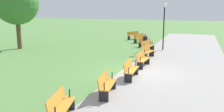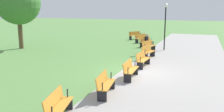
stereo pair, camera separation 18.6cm
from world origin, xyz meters
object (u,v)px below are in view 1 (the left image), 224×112
at_px(bench_8, 61,106).
at_px(bench_5, 142,59).
at_px(bench_2, 145,41).
at_px(bench_6, 130,69).
at_px(bench_0, 133,35).
at_px(tree_0, 16,3).
at_px(bench_7, 106,84).
at_px(bench_1, 140,38).
at_px(person_seated, 146,40).
at_px(lamp_post, 164,18).
at_px(bench_3, 147,46).
at_px(bench_4, 147,52).

bearing_deg(bench_8, bench_5, 159.06).
distance_m(bench_2, bench_6, 10.40).
relative_size(bench_0, tree_0, 0.27).
distance_m(bench_2, bench_7, 12.95).
xyz_separation_m(bench_1, tree_0, (7.48, -9.00, 3.52)).
distance_m(bench_1, person_seated, 2.70).
bearing_deg(lamp_post, bench_7, -2.73).
relative_size(bench_3, bench_5, 1.03).
relative_size(bench_0, person_seated, 1.35).
bearing_deg(bench_7, bench_6, 165.05).
distance_m(bench_4, bench_5, 2.62).
bearing_deg(lamp_post, bench_1, -141.07).
bearing_deg(bench_1, bench_5, 41.86).
distance_m(bench_2, tree_0, 11.81).
relative_size(bench_4, bench_7, 1.00).
distance_m(bench_0, bench_1, 2.62).
bearing_deg(bench_1, lamp_post, 65.88).
relative_size(bench_8, tree_0, 0.29).
xyz_separation_m(tree_0, lamp_post, (-3.82, 11.96, -1.26)).
height_order(bench_3, person_seated, person_seated).
distance_m(person_seated, lamp_post, 3.00).
relative_size(bench_1, bench_2, 0.99).
distance_m(bench_1, bench_7, 15.46).
xyz_separation_m(bench_3, bench_4, (2.56, 0.54, 0.00)).
height_order(bench_5, tree_0, tree_0).
distance_m(bench_8, person_seated, 15.44).
distance_m(bench_6, tree_0, 13.26).
height_order(tree_0, lamp_post, tree_0).
bearing_deg(bench_8, bench_7, 153.10).
xyz_separation_m(bench_5, bench_7, (5.22, -0.27, 0.00)).
height_order(bench_0, bench_6, same).
xyz_separation_m(bench_2, bench_8, (15.44, 0.80, 0.00)).
height_order(bench_2, bench_3, same).
bearing_deg(bench_0, bench_5, 50.83).
xyz_separation_m(bench_5, bench_6, (2.62, 0.00, 0.00)).
relative_size(bench_1, bench_6, 1.01).
height_order(person_seated, lamp_post, lamp_post).
bearing_deg(bench_7, tree_0, -133.33).
xyz_separation_m(bench_3, tree_0, (2.60, -10.87, 3.52)).
distance_m(bench_1, tree_0, 12.22).
bearing_deg(bench_4, bench_1, -153.13).
distance_m(bench_0, bench_8, 20.35).
bearing_deg(person_seated, bench_4, 34.37).
bearing_deg(bench_8, lamp_post, 160.61).
height_order(bench_8, person_seated, person_seated).
distance_m(bench_2, lamp_post, 3.21).
height_order(bench_0, bench_1, same).
height_order(bench_0, bench_7, same).
bearing_deg(bench_6, bench_8, -11.93).
distance_m(bench_4, bench_6, 5.23).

